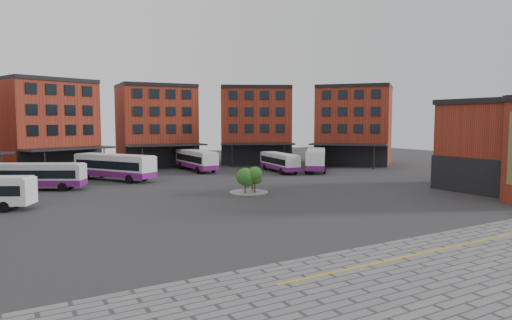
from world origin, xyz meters
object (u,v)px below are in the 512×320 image
tree_island (250,178)px  bus_e (279,162)px  bus_f (316,159)px  bus_d (196,160)px  bus_b (36,176)px  bus_c (114,166)px

tree_island → bus_e: tree_island is taller
tree_island → bus_f: (20.41, 14.46, 0.20)m
tree_island → bus_d: (3.71, 24.37, 0.10)m
tree_island → bus_f: 25.01m
bus_b → bus_d: (24.22, 9.53, 0.10)m
bus_e → bus_f: (5.91, -1.76, 0.29)m
bus_b → bus_f: size_ratio=0.95×
bus_c → bus_b: bearing=170.9°
bus_d → bus_b: bearing=-158.1°
bus_c → bus_e: bus_c is taller
bus_c → bus_d: size_ratio=1.04×
tree_island → bus_e: 21.75m
tree_island → bus_b: bearing=144.1°
tree_island → bus_f: size_ratio=0.38×
bus_b → bus_e: 35.03m
tree_island → bus_d: size_ratio=0.37×
bus_c → bus_d: bearing=-10.2°
bus_d → bus_f: bus_f is taller
bus_d → bus_f: size_ratio=1.03×
tree_island → bus_e: bearing=48.2°
bus_e → tree_island: bearing=-122.4°
bus_b → bus_c: 10.76m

